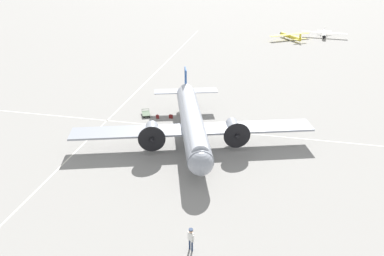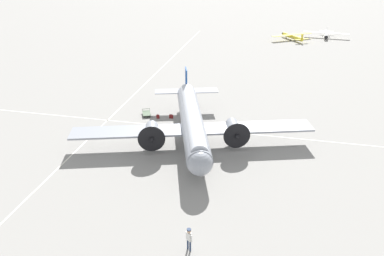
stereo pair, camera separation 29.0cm
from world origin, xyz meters
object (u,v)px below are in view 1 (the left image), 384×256
Objects in this scene: light_aircraft_distant at (324,34)px; light_aircraft_taxiing at (290,36)px; baggage_cart at (146,113)px; suitcase_near_door at (171,117)px; crew_foreground at (191,237)px; airliner_main at (192,122)px; suitcase_upright_spare at (158,117)px.

light_aircraft_taxiing is (7.97, 4.25, 0.01)m from light_aircraft_distant.
baggage_cart is at bearing 124.24° from light_aircraft_taxiing.
baggage_cart is at bearing -3.56° from suitcase_near_door.
airliner_main is at bearing 137.62° from crew_foreground.
suitcase_upright_spare is at bearing -18.66° from light_aircraft_distant.
suitcase_upright_spare is 0.06× the size of light_aircraft_taxiing.
light_aircraft_distant is 9.03m from light_aircraft_taxiing.
crew_foreground is 3.56× the size of suitcase_upright_spare.
light_aircraft_taxiing reaches higher than light_aircraft_distant.
baggage_cart is at bearing -20.40° from light_aircraft_distant.
light_aircraft_distant is (-24.96, -53.54, 0.58)m from suitcase_upright_spare.
suitcase_upright_spare is at bearing 126.23° from light_aircraft_taxiing.
light_aircraft_taxiing is at bearing -55.62° from light_aircraft_distant.
baggage_cart reaches higher than suitcase_near_door.
suitcase_near_door is (3.95, -5.68, -2.17)m from airliner_main.
airliner_main is at bearing 136.44° from suitcase_upright_spare.
light_aircraft_taxiing is (-8.15, -70.41, -0.33)m from crew_foreground.
light_aircraft_taxiing is (-16.99, -49.29, 0.59)m from suitcase_upright_spare.
baggage_cart is (3.30, -0.21, 0.03)m from suitcase_near_door.
light_aircraft_taxiing is (-18.70, -48.68, 0.56)m from baggage_cart.
crew_foreground is 0.20× the size of light_aircraft_taxiing.
airliner_main is 9.59m from baggage_cart.
crew_foreground is at bearing 108.61° from suitcase_near_door.
suitcase_near_door is at bearing 144.48° from crew_foreground.
crew_foreground reaches higher than suitcase_near_door.
crew_foreground is at bearing 112.72° from suitcase_upright_spare.
light_aircraft_distant is (-26.67, -52.93, 0.55)m from baggage_cart.
airliner_main is 7.25m from suitcase_near_door.
airliner_main reaches higher than baggage_cart.
baggage_cart reaches higher than suitcase_upright_spare.
airliner_main reaches higher than light_aircraft_distant.
light_aircraft_taxiing is at bearing 119.27° from crew_foreground.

